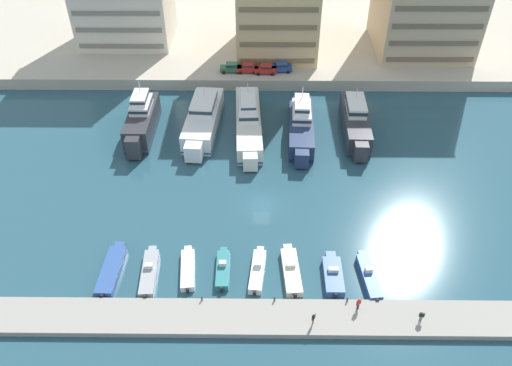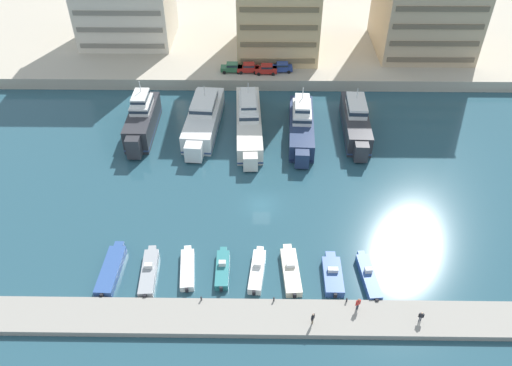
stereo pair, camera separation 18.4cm
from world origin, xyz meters
name	(u,v)px [view 1 (the left image)]	position (x,y,z in m)	size (l,w,h in m)	color
ground_plane	(262,205)	(0.00, 0.00, 0.00)	(400.00, 400.00, 0.00)	#285160
quay_promenade	(262,14)	(0.00, 66.83, 1.08)	(180.00, 70.00, 2.17)	#BCB29E
pier_dock	(262,318)	(0.00, -18.77, 0.37)	(120.00, 4.63, 0.74)	#9E998E
yacht_charcoal_far_left	(142,120)	(-19.66, 17.75, 2.48)	(3.92, 15.56, 8.39)	#333338
yacht_white_left	(203,118)	(-9.77, 19.14, 1.94)	(5.96, 19.44, 6.62)	white
yacht_ivory_mid_left	(248,120)	(-2.22, 18.61, 2.03)	(4.92, 22.16, 7.43)	silver
yacht_navy_center_left	(301,124)	(6.41, 17.28, 2.07)	(4.58, 18.21, 7.57)	navy
yacht_charcoal_center	(355,121)	(15.38, 18.33, 2.09)	(4.29, 17.40, 6.97)	#333338
motorboat_blue_far_left	(112,270)	(-18.02, -12.22, 0.50)	(2.29, 8.44, 1.00)	#33569E
motorboat_grey_left	(149,272)	(-13.41, -12.55, 0.52)	(2.11, 7.86, 1.55)	#9EA3A8
motorboat_white_mid_left	(188,269)	(-8.90, -11.91, 0.41)	(2.20, 6.99, 0.86)	white
motorboat_teal_center_left	(223,269)	(-4.68, -11.89, 0.45)	(1.64, 6.56, 1.44)	teal
motorboat_white_center	(258,270)	(-0.48, -12.13, 0.49)	(2.15, 7.23, 1.51)	white
motorboat_cream_center_right	(291,271)	(3.54, -12.10, 0.47)	(2.42, 8.00, 1.39)	beige
motorboat_blue_mid_right	(333,275)	(8.49, -12.72, 0.51)	(2.23, 6.67, 1.47)	#33569E
motorboat_blue_right	(369,276)	(12.69, -12.92, 0.52)	(2.17, 7.59, 1.58)	#33569E
car_green_far_left	(231,67)	(-5.81, 35.15, 3.14)	(4.11, 1.93, 1.80)	#2D6642
car_red_left	(248,68)	(-2.69, 35.08, 3.14)	(4.14, 2.01, 1.80)	red
car_red_mid_left	(266,69)	(0.72, 34.60, 3.14)	(4.10, 1.92, 1.80)	red
car_blue_center_left	(281,67)	(3.66, 35.39, 3.14)	(4.17, 2.06, 1.80)	#28428E
pedestrian_near_edge	(314,318)	(5.54, -19.61, 1.74)	(0.43, 0.58, 1.69)	#7A6B56
pedestrian_mid_deck	(422,316)	(17.19, -19.19, 1.66)	(0.59, 0.28, 1.56)	#4C515B
pedestrian_far_side	(359,303)	(10.64, -17.68, 1.78)	(0.61, 0.44, 1.76)	#282D3D
bollard_west	(202,298)	(-6.72, -16.71, 1.06)	(0.20, 0.20, 0.61)	#2D2D33
bollard_west_mid	(274,299)	(1.44, -16.71, 1.06)	(0.20, 0.20, 0.61)	#2D2D33
bollard_east_mid	(347,299)	(9.60, -16.71, 1.06)	(0.20, 0.20, 0.61)	#2D2D33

